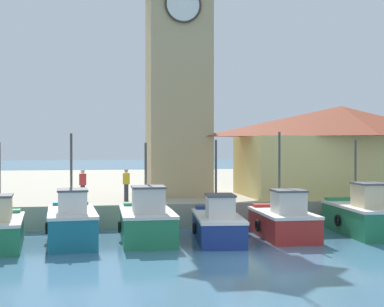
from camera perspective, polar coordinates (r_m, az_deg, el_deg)
The scene contains 11 objects.
ground_plane at distance 18.05m, azimuth 6.69°, elevation -11.54°, with size 300.00×300.00×0.00m, color teal.
quay_wharf at distance 45.41m, azimuth -3.63°, elevation -3.46°, with size 120.00×40.00×1.12m, color #A89E89.
fishing_boat_left_inner at distance 22.02m, azimuth -12.71°, elevation -7.24°, with size 2.17×4.81×4.39m.
fishing_boat_mid_left at distance 22.00m, azimuth -4.84°, elevation -7.24°, with size 2.23×4.42×4.01m.
fishing_boat_center at distance 22.04m, azimuth 2.75°, elevation -7.52°, with size 2.25×4.83×4.13m.
fishing_boat_mid_right at distance 23.05m, azimuth 9.71°, elevation -7.07°, with size 2.19×4.24×4.48m.
fishing_boat_right_inner at distance 24.74m, azimuth 17.64°, elevation -6.36°, with size 2.15×4.89×4.14m.
clock_tower at distance 30.60m, azimuth -1.49°, elevation 10.00°, with size 3.90×3.90×16.22m.
warehouse_right at distance 31.39m, azimuth 15.61°, elevation 0.42°, with size 11.54×6.01×5.03m.
dock_worker_near_tower at distance 26.96m, azimuth -7.03°, elevation -3.27°, with size 0.34×0.22×1.62m.
dock_worker_along_quay at distance 26.70m, azimuth -11.58°, elevation -3.32°, with size 0.34×0.22×1.62m.
Camera 1 is at (-5.10, -16.89, 3.81)m, focal length 50.00 mm.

